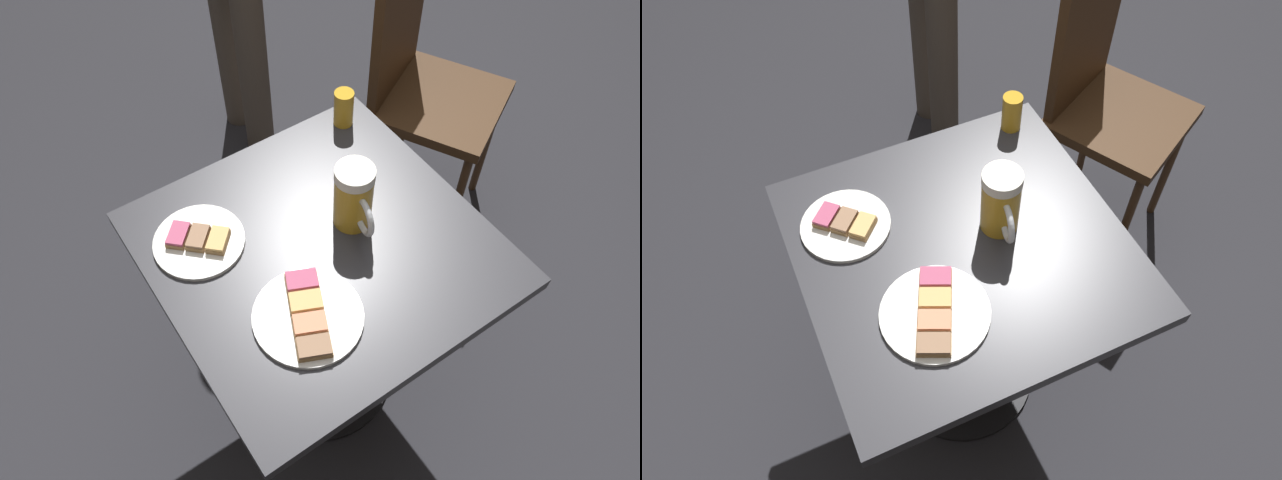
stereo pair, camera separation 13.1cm
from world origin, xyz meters
The scene contains 7 objects.
ground_plane centered at (0.00, 0.00, 0.00)m, with size 6.00×6.00×0.00m, color #28282D.
cafe_table centered at (0.00, 0.00, 0.54)m, with size 0.71×0.72×0.70m.
plate_near centered at (0.14, -0.12, 0.71)m, with size 0.23×0.23×0.03m.
plate_far centered at (-0.16, -0.22, 0.71)m, with size 0.21×0.21×0.03m.
beer_mug centered at (-0.01, 0.10, 0.78)m, with size 0.15×0.09×0.17m.
beer_glass_small centered at (-0.29, 0.27, 0.75)m, with size 0.05×0.05×0.10m, color gold.
cafe_chair centered at (-0.42, 0.68, 0.55)m, with size 0.52×0.52×0.94m.
Camera 1 is at (0.63, -0.43, 1.78)m, focal length 33.38 mm.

